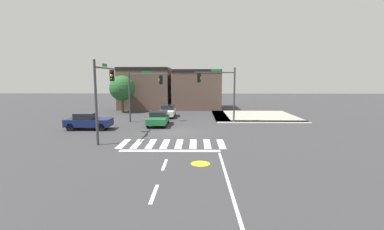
% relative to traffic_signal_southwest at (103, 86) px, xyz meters
% --- Properties ---
extents(ground_plane, '(120.00, 120.00, 0.00)m').
position_rel_traffic_signal_southwest_xyz_m(ground_plane, '(5.39, 3.18, -4.20)').
color(ground_plane, '#353538').
extents(crosswalk_near, '(7.77, 2.98, 0.01)m').
position_rel_traffic_signal_southwest_xyz_m(crosswalk_near, '(5.39, -1.32, -4.19)').
color(crosswalk_near, silver).
rests_on(crosswalk_near, ground_plane).
extents(lane_markings, '(6.80, 20.25, 0.01)m').
position_rel_traffic_signal_southwest_xyz_m(lane_markings, '(6.49, -8.84, -4.19)').
color(lane_markings, white).
rests_on(lane_markings, ground_plane).
extents(bike_detector_marking, '(1.10, 1.10, 0.01)m').
position_rel_traffic_signal_southwest_xyz_m(bike_detector_marking, '(7.41, -6.11, -4.19)').
color(bike_detector_marking, yellow).
rests_on(bike_detector_marking, ground_plane).
extents(curb_corner_northeast, '(10.00, 10.60, 0.15)m').
position_rel_traffic_signal_southwest_xyz_m(curb_corner_northeast, '(13.88, 12.60, -4.12)').
color(curb_corner_northeast, '#9E998E').
rests_on(curb_corner_northeast, ground_plane).
extents(storefront_row, '(15.50, 6.98, 6.36)m').
position_rel_traffic_signal_southwest_xyz_m(storefront_row, '(3.20, 22.49, -1.07)').
color(storefront_row, brown).
rests_on(storefront_row, ground_plane).
extents(traffic_signal_southwest, '(0.32, 5.06, 6.15)m').
position_rel_traffic_signal_southwest_xyz_m(traffic_signal_southwest, '(0.00, 0.00, 0.00)').
color(traffic_signal_southwest, '#383A3D').
rests_on(traffic_signal_southwest, ground_plane).
extents(traffic_signal_northwest, '(4.40, 0.32, 5.56)m').
position_rel_traffic_signal_southwest_xyz_m(traffic_signal_northwest, '(1.46, 8.79, -0.34)').
color(traffic_signal_northwest, '#383A3D').
rests_on(traffic_signal_northwest, ground_plane).
extents(traffic_signal_northeast, '(4.35, 0.32, 5.92)m').
position_rel_traffic_signal_southwest_xyz_m(traffic_signal_northeast, '(9.60, 8.24, -0.18)').
color(traffic_signal_northeast, '#383A3D').
rests_on(traffic_signal_northeast, ground_plane).
extents(car_green, '(1.89, 4.29, 1.40)m').
position_rel_traffic_signal_southwest_xyz_m(car_green, '(3.30, 6.69, -3.48)').
color(car_green, '#1E6638').
rests_on(car_green, ground_plane).
extents(car_white, '(1.71, 4.23, 1.44)m').
position_rel_traffic_signal_southwest_xyz_m(car_white, '(3.63, 12.90, -3.46)').
color(car_white, white).
rests_on(car_white, ground_plane).
extents(car_navy, '(4.18, 1.85, 1.58)m').
position_rel_traffic_signal_southwest_xyz_m(car_navy, '(-3.02, 4.31, -3.41)').
color(car_navy, '#141E4C').
rests_on(car_navy, ground_plane).
extents(roadside_tree, '(3.50, 3.50, 5.15)m').
position_rel_traffic_signal_southwest_xyz_m(roadside_tree, '(-3.11, 17.18, -0.81)').
color(roadside_tree, '#4C3823').
rests_on(roadside_tree, ground_plane).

